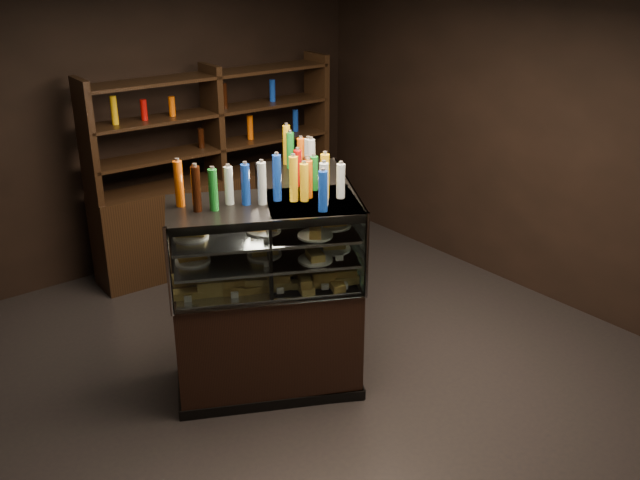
% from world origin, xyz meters
% --- Properties ---
extents(ground, '(5.00, 5.00, 0.00)m').
position_xyz_m(ground, '(0.00, 0.00, 0.00)').
color(ground, black).
rests_on(ground, ground).
extents(room_shell, '(5.02, 5.02, 3.01)m').
position_xyz_m(room_shell, '(0.00, 0.00, 1.94)').
color(room_shell, black).
rests_on(room_shell, ground).
extents(display_case, '(1.83, 1.49, 1.45)m').
position_xyz_m(display_case, '(-0.12, -0.08, 0.49)').
color(display_case, black).
rests_on(display_case, ground).
extents(food_display, '(1.44, 1.15, 0.45)m').
position_xyz_m(food_display, '(-0.12, -0.09, 1.06)').
color(food_display, '#B99342').
rests_on(food_display, display_case).
extents(bottles_top, '(1.28, 1.00, 0.30)m').
position_xyz_m(bottles_top, '(-0.12, -0.08, 1.58)').
color(bottles_top, '#147223').
rests_on(bottles_top, display_case).
extents(potted_conifer, '(0.35, 0.35, 0.74)m').
position_xyz_m(potted_conifer, '(0.88, 0.49, 0.42)').
color(potted_conifer, black).
rests_on(potted_conifer, ground).
extents(back_shelving, '(2.55, 0.53, 2.00)m').
position_xyz_m(back_shelving, '(0.55, 2.05, 0.60)').
color(back_shelving, black).
rests_on(back_shelving, ground).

